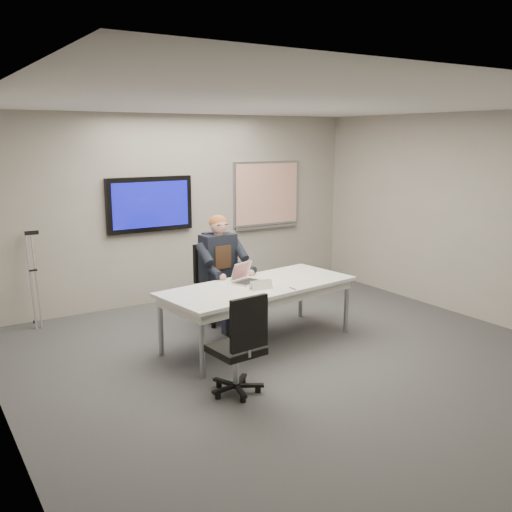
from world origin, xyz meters
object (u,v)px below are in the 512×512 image
conference_table (259,291)px  seated_person (225,283)px  office_chair_far (215,298)px  office_chair_near (239,363)px  laptop (245,277)px

conference_table → seated_person: seated_person is taller
office_chair_far → office_chair_near: bearing=-123.1°
office_chair_far → office_chair_near: office_chair_far is taller
office_chair_far → office_chair_near: size_ratio=1.04×
office_chair_near → laptop: size_ratio=2.50×
conference_table → seated_person: (-0.04, 0.74, -0.06)m
conference_table → seated_person: size_ratio=1.69×
conference_table → laptop: laptop is taller
seated_person → office_chair_far: bearing=88.7°
seated_person → laptop: bearing=-95.9°
conference_table → seated_person: 0.74m
conference_table → office_chair_far: office_chair_far is taller
conference_table → office_chair_far: 1.06m
conference_table → laptop: bearing=101.4°
conference_table → office_chair_near: (-0.92, -1.09, -0.33)m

